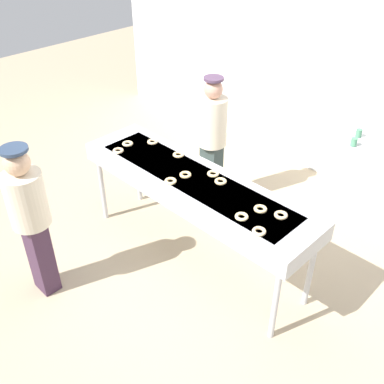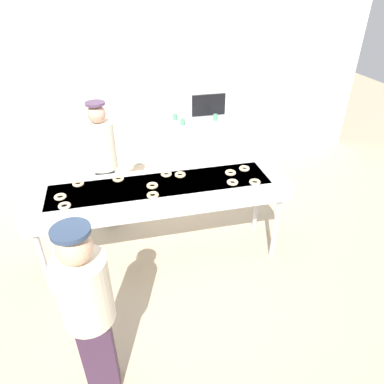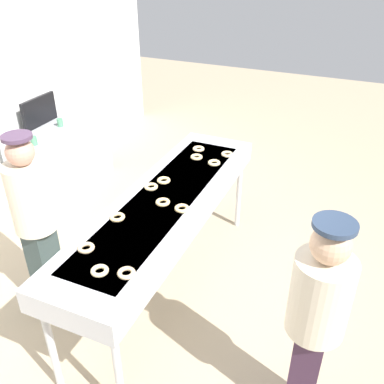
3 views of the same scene
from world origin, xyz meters
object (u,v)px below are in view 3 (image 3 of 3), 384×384
(plain_donut_2, at_px, (126,273))
(customer_waiting, at_px, (316,316))
(fryer_conveyor, at_px, (165,207))
(paper_cup_2, at_px, (60,123))
(plain_donut_1, at_px, (164,180))
(plain_donut_6, at_px, (86,248))
(plain_donut_9, at_px, (182,208))
(plain_donut_5, at_px, (151,187))
(paper_cup_0, at_px, (13,139))
(plain_donut_10, at_px, (100,271))
(plain_donut_3, at_px, (117,217))
(prep_counter, at_px, (63,159))
(plain_donut_4, at_px, (214,163))
(paper_cup_1, at_px, (34,141))
(plain_donut_0, at_px, (199,149))
(menu_display, at_px, (39,111))
(plain_donut_8, at_px, (163,202))
(worker_baker, at_px, (35,216))
(plain_donut_11, at_px, (227,154))
(plain_donut_7, at_px, (197,157))

(plain_donut_2, xyz_separation_m, customer_waiting, (0.22, -1.20, -0.09))
(fryer_conveyor, bearing_deg, paper_cup_2, 59.44)
(plain_donut_1, xyz_separation_m, plain_donut_6, (-1.09, 0.06, 0.00))
(plain_donut_2, bearing_deg, plain_donut_9, -0.57)
(plain_donut_5, xyz_separation_m, paper_cup_0, (0.51, 2.09, -0.13))
(plain_donut_2, distance_m, plain_donut_10, 0.18)
(plain_donut_3, distance_m, prep_counter, 2.59)
(paper_cup_0, bearing_deg, paper_cup_2, -14.82)
(plain_donut_3, height_order, prep_counter, plain_donut_3)
(plain_donut_4, relative_size, prep_counter, 0.09)
(plain_donut_4, relative_size, paper_cup_1, 1.19)
(plain_donut_0, bearing_deg, menu_display, 84.54)
(fryer_conveyor, bearing_deg, plain_donut_4, -12.34)
(plain_donut_4, xyz_separation_m, plain_donut_8, (-0.84, 0.13, 0.00))
(fryer_conveyor, xyz_separation_m, plain_donut_10, (-1.01, -0.03, 0.11))
(prep_counter, xyz_separation_m, paper_cup_1, (-0.52, -0.09, 0.48))
(plain_donut_9, xyz_separation_m, prep_counter, (1.31, 2.33, -0.61))
(fryer_conveyor, height_order, plain_donut_5, plain_donut_5)
(worker_baker, bearing_deg, paper_cup_0, -140.58)
(plain_donut_5, relative_size, prep_counter, 0.09)
(customer_waiting, bearing_deg, paper_cup_2, 61.71)
(plain_donut_6, distance_m, paper_cup_0, 2.54)
(paper_cup_0, distance_m, paper_cup_1, 0.26)
(plain_donut_11, bearing_deg, plain_donut_0, 90.02)
(plain_donut_7, bearing_deg, plain_donut_2, -171.90)
(plain_donut_10, bearing_deg, plain_donut_6, 53.86)
(plain_donut_7, relative_size, menu_display, 0.21)
(plain_donut_6, relative_size, paper_cup_0, 1.19)
(plain_donut_11, bearing_deg, paper_cup_2, 83.50)
(paper_cup_1, bearing_deg, plain_donut_3, -121.12)
(plain_donut_2, xyz_separation_m, plain_donut_11, (1.94, -0.01, 0.00))
(worker_baker, height_order, menu_display, worker_baker)
(plain_donut_11, distance_m, menu_display, 2.58)
(fryer_conveyor, distance_m, paper_cup_0, 2.35)
(plain_donut_0, bearing_deg, plain_donut_8, -173.05)
(plain_donut_3, xyz_separation_m, plain_donut_6, (-0.42, -0.00, 0.00))
(plain_donut_2, relative_size, plain_donut_10, 1.00)
(plain_donut_6, height_order, prep_counter, plain_donut_6)
(plain_donut_11, height_order, paper_cup_1, plain_donut_11)
(plain_donut_2, distance_m, paper_cup_0, 2.93)
(plain_donut_8, bearing_deg, plain_donut_1, 25.71)
(fryer_conveyor, distance_m, plain_donut_3, 0.49)
(plain_donut_3, distance_m, worker_baker, 0.73)
(plain_donut_2, bearing_deg, plain_donut_7, 8.10)
(fryer_conveyor, xyz_separation_m, plain_donut_11, (0.98, -0.21, 0.11))
(plain_donut_8, distance_m, plain_donut_9, 0.19)
(paper_cup_0, relative_size, paper_cup_1, 1.00)
(plain_donut_0, height_order, paper_cup_0, plain_donut_0)
(prep_counter, relative_size, paper_cup_1, 13.34)
(plain_donut_3, relative_size, paper_cup_1, 1.19)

